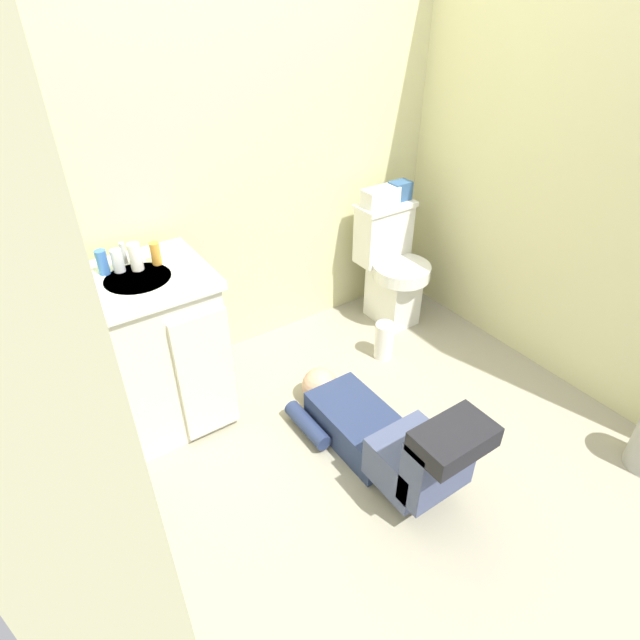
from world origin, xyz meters
TOP-DOWN VIEW (x-y plane):
  - ground_plane at (0.00, 0.00)m, footprint 2.84×3.20m
  - wall_back at (0.00, 1.14)m, footprint 2.50×0.08m
  - wall_left at (-1.21, 0.00)m, footprint 0.08×2.20m
  - wall_right at (1.21, 0.00)m, footprint 0.08×2.20m
  - toilet at (0.77, 0.83)m, footprint 0.36×0.46m
  - vanity_cabinet at (-0.76, 0.74)m, footprint 0.60×0.53m
  - faucet at (-0.76, 0.89)m, footprint 0.02×0.02m
  - person_plumber at (-0.05, -0.10)m, footprint 0.39×1.06m
  - tissue_box at (0.73, 0.92)m, footprint 0.22×0.11m
  - toiletry_bag at (0.88, 0.92)m, footprint 0.12×0.09m
  - soap_dispenser at (-0.95, 0.87)m, footprint 0.06×0.06m
  - bottle_blue at (-0.86, 0.84)m, footprint 0.05×0.05m
  - bottle_clear at (-0.80, 0.83)m, footprint 0.05×0.05m
  - bottle_white at (-0.73, 0.80)m, footprint 0.05×0.05m
  - bottle_amber at (-0.64, 0.80)m, footprint 0.04×0.04m
  - paper_towel_roll at (0.47, 0.51)m, footprint 0.11×0.11m

SIDE VIEW (x-z plane):
  - ground_plane at x=0.00m, z-range -0.04..0.00m
  - paper_towel_roll at x=0.47m, z-range 0.00..0.23m
  - person_plumber at x=-0.05m, z-range -0.08..0.44m
  - toilet at x=0.77m, z-range -0.01..0.74m
  - vanity_cabinet at x=-0.76m, z-range 0.01..0.83m
  - tissue_box at x=0.73m, z-range 0.75..0.85m
  - toiletry_bag at x=0.88m, z-range 0.75..0.86m
  - faucet at x=-0.76m, z-range 0.82..0.92m
  - bottle_clear at x=-0.80m, z-range 0.82..0.92m
  - bottle_amber at x=-0.64m, z-range 0.82..0.92m
  - bottle_blue at x=-0.86m, z-range 0.82..0.93m
  - bottle_white at x=-0.73m, z-range 0.82..0.94m
  - soap_dispenser at x=-0.95m, z-range 0.80..0.97m
  - wall_back at x=0.00m, z-range 0.00..2.40m
  - wall_left at x=-1.21m, z-range 0.00..2.40m
  - wall_right at x=1.21m, z-range 0.00..2.40m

